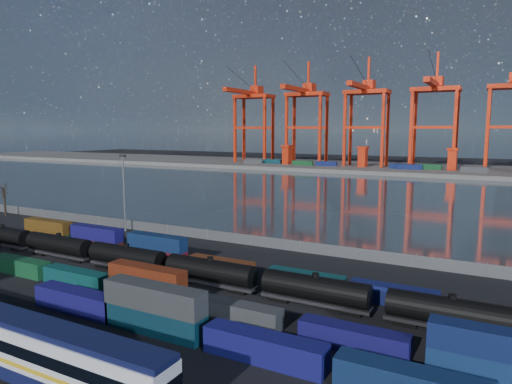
% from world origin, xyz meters
% --- Properties ---
extents(ground, '(700.00, 700.00, 0.00)m').
position_xyz_m(ground, '(0.00, 0.00, 0.00)').
color(ground, black).
rests_on(ground, ground).
extents(harbor_water, '(700.00, 700.00, 0.00)m').
position_xyz_m(harbor_water, '(0.00, 105.00, 0.01)').
color(harbor_water, '#303E46').
rests_on(harbor_water, ground).
extents(far_quay, '(700.00, 70.00, 2.00)m').
position_xyz_m(far_quay, '(0.00, 210.00, 1.00)').
color(far_quay, '#514F4C').
rests_on(far_quay, ground).
extents(container_row_south, '(140.40, 2.50, 5.32)m').
position_xyz_m(container_row_south, '(-16.02, -9.84, 2.15)').
color(container_row_south, '#484A4E').
rests_on(container_row_south, ground).
extents(container_row_mid, '(140.44, 2.24, 4.77)m').
position_xyz_m(container_row_mid, '(0.65, -3.68, 1.87)').
color(container_row_mid, '#404345').
rests_on(container_row_mid, ground).
extents(container_row_north, '(127.44, 2.22, 4.74)m').
position_xyz_m(container_row_north, '(-7.38, 10.53, 1.83)').
color(container_row_north, navy).
rests_on(container_row_north, ground).
extents(tanker_string, '(122.49, 3.01, 4.30)m').
position_xyz_m(tanker_string, '(13.87, 5.07, 2.16)').
color(tanker_string, black).
rests_on(tanker_string, ground).
extents(waterfront_fence, '(160.12, 0.12, 2.20)m').
position_xyz_m(waterfront_fence, '(-0.00, 28.00, 1.00)').
color(waterfront_fence, '#595B5E').
rests_on(waterfront_fence, ground).
extents(bare_tree, '(2.29, 2.24, 8.62)m').
position_xyz_m(bare_tree, '(-69.43, 24.56, 4.32)').
color(bare_tree, black).
rests_on(bare_tree, ground).
extents(yard_light_mast, '(1.60, 0.40, 16.60)m').
position_xyz_m(yard_light_mast, '(-30.00, 26.00, 9.30)').
color(yard_light_mast, slate).
rests_on(yard_light_mast, ground).
extents(gantry_cranes, '(198.49, 45.11, 61.08)m').
position_xyz_m(gantry_cranes, '(-7.50, 203.38, 37.44)').
color(gantry_cranes, red).
rests_on(gantry_cranes, ground).
extents(quay_containers, '(172.58, 10.99, 2.60)m').
position_xyz_m(quay_containers, '(-11.00, 195.46, 3.30)').
color(quay_containers, navy).
rests_on(quay_containers, far_quay).
extents(straddle_carriers, '(140.00, 7.00, 11.10)m').
position_xyz_m(straddle_carriers, '(-2.50, 200.00, 7.82)').
color(straddle_carriers, red).
rests_on(straddle_carriers, far_quay).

